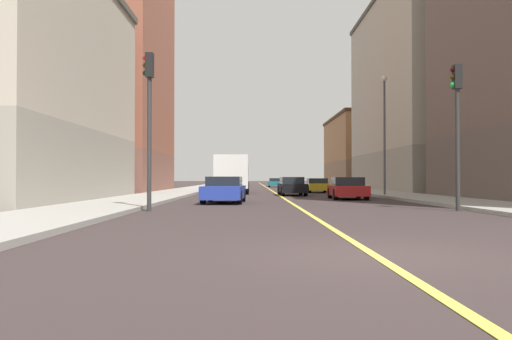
# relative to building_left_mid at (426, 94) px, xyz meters

# --- Properties ---
(ground_plane) EXTENTS (400.00, 400.00, 0.00)m
(ground_plane) POSITION_rel_building_left_mid_xyz_m (-14.70, -40.77, -9.21)
(ground_plane) COLOR #372C2B
(ground_plane) RESTS_ON ground
(sidewalk_left) EXTENTS (3.73, 168.00, 0.15)m
(sidewalk_left) POSITION_rel_building_left_mid_xyz_m (-6.74, 8.23, -9.14)
(sidewalk_left) COLOR #9E9B93
(sidewalk_left) RESTS_ON ground
(sidewalk_right) EXTENTS (3.73, 168.00, 0.15)m
(sidewalk_right) POSITION_rel_building_left_mid_xyz_m (-22.66, 8.23, -9.14)
(sidewalk_right) COLOR #9E9B93
(sidewalk_right) RESTS_ON ground
(lane_center_stripe) EXTENTS (0.16, 154.00, 0.01)m
(lane_center_stripe) POSITION_rel_building_left_mid_xyz_m (-14.70, 8.23, -9.20)
(lane_center_stripe) COLOR #E5D14C
(lane_center_stripe) RESTS_ON ground
(building_left_mid) EXTENTS (10.05, 23.15, 18.41)m
(building_left_mid) POSITION_rel_building_left_mid_xyz_m (0.00, 0.00, 0.00)
(building_left_mid) COLOR #9D9688
(building_left_mid) RESTS_ON ground
(building_left_far) EXTENTS (10.05, 19.78, 9.99)m
(building_left_far) POSITION_rel_building_left_mid_xyz_m (0.00, 24.82, -4.21)
(building_left_far) COLOR #8F6B4F
(building_left_far) RESTS_ON ground
(building_right_midblock) EXTENTS (10.05, 15.63, 21.58)m
(building_right_midblock) POSITION_rel_building_left_mid_xyz_m (-29.39, -3.98, 1.59)
(building_right_midblock) COLOR brown
(building_right_midblock) RESTS_ON ground
(traffic_light_left_near) EXTENTS (0.40, 0.32, 5.42)m
(traffic_light_left_near) POSITION_rel_building_left_mid_xyz_m (-9.02, -29.97, -5.67)
(traffic_light_left_near) COLOR #2D2D2D
(traffic_light_left_near) RESTS_ON ground
(traffic_light_right_near) EXTENTS (0.40, 0.32, 5.83)m
(traffic_light_right_near) POSITION_rel_building_left_mid_xyz_m (-20.41, -29.97, -5.43)
(traffic_light_right_near) COLOR #2D2D2D
(traffic_light_right_near) RESTS_ON ground
(street_lamp_left_near) EXTENTS (0.36, 0.36, 7.72)m
(street_lamp_left_near) POSITION_rel_building_left_mid_xyz_m (-8.01, -15.65, -4.43)
(street_lamp_left_near) COLOR #4C4C51
(street_lamp_left_near) RESTS_ON ground
(car_black) EXTENTS (1.86, 4.53, 1.29)m
(car_black) POSITION_rel_building_left_mid_xyz_m (-13.80, -12.88, -8.57)
(car_black) COLOR black
(car_black) RESTS_ON ground
(car_teal) EXTENTS (1.99, 4.54, 1.20)m
(car_teal) POSITION_rel_building_left_mid_xyz_m (-13.43, 20.49, -8.61)
(car_teal) COLOR #196670
(car_teal) RESTS_ON ground
(car_blue) EXTENTS (2.07, 4.42, 1.29)m
(car_blue) POSITION_rel_building_left_mid_xyz_m (-17.96, -23.72, -8.58)
(car_blue) COLOR #23389E
(car_blue) RESTS_ON ground
(car_yellow) EXTENTS (1.86, 4.07, 1.20)m
(car_yellow) POSITION_rel_building_left_mid_xyz_m (-11.13, -5.84, -8.62)
(car_yellow) COLOR gold
(car_yellow) RESTS_ON ground
(car_red) EXTENTS (2.04, 4.32, 1.26)m
(car_red) POSITION_rel_building_left_mid_xyz_m (-11.09, -19.23, -8.59)
(car_red) COLOR red
(car_red) RESTS_ON ground
(box_truck) EXTENTS (2.56, 7.52, 2.91)m
(box_truck) POSITION_rel_building_left_mid_xyz_m (-18.11, -8.83, -7.66)
(box_truck) COLOR navy
(box_truck) RESTS_ON ground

